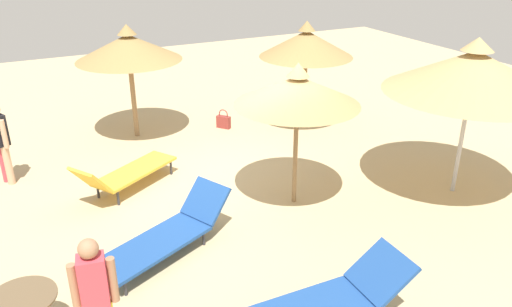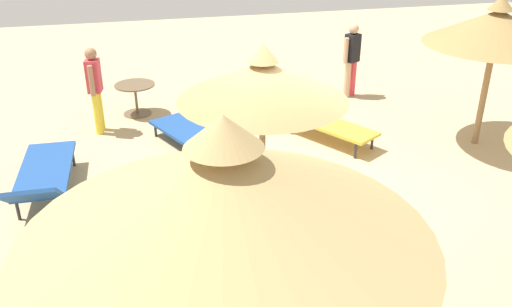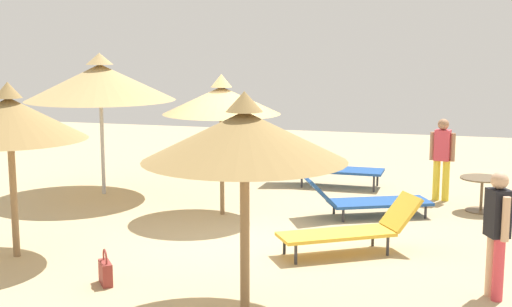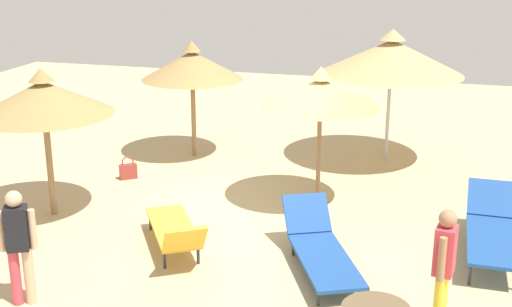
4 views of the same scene
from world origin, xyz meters
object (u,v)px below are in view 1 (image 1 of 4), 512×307
(handbag, at_px, (224,121))
(parasol_umbrella_far_left, at_px, (306,44))
(parasol_umbrella_far_right, at_px, (297,90))
(lounge_chair_center, at_px, (125,173))
(lounge_chair_near_left, at_px, (168,233))
(parasol_umbrella_back, at_px, (128,47))
(person_standing_front, at_px, (96,295))
(lounge_chair_near_right, at_px, (321,304))
(person_standing_back, at_px, (1,140))
(parasol_umbrella_edge, at_px, (473,71))

(handbag, bearing_deg, parasol_umbrella_far_left, -112.22)
(parasol_umbrella_far_right, relative_size, lounge_chair_center, 1.20)
(parasol_umbrella_far_right, xyz_separation_m, lounge_chair_near_left, (-0.47, 2.37, -1.67))
(parasol_umbrella_far_right, bearing_deg, handbag, -4.63)
(parasol_umbrella_back, height_order, person_standing_front, parasol_umbrella_back)
(parasol_umbrella_far_left, bearing_deg, lounge_chair_near_right, 150.18)
(parasol_umbrella_far_left, xyz_separation_m, lounge_chair_near_right, (-5.83, 3.34, -1.54))
(lounge_chair_near_right, relative_size, handbag, 5.06)
(parasol_umbrella_far_left, relative_size, lounge_chair_near_left, 1.08)
(parasol_umbrella_far_right, xyz_separation_m, person_standing_front, (-2.10, 3.61, -1.11))
(lounge_chair_center, height_order, person_standing_back, person_standing_back)
(parasol_umbrella_far_right, xyz_separation_m, lounge_chair_near_right, (-2.79, 1.30, -1.57))
(parasol_umbrella_far_left, bearing_deg, person_standing_back, 90.70)
(parasol_umbrella_back, xyz_separation_m, parasol_umbrella_edge, (-5.12, -4.37, 0.18))
(lounge_chair_near_right, bearing_deg, person_standing_back, 27.76)
(parasol_umbrella_edge, bearing_deg, parasol_umbrella_far_right, 71.14)
(lounge_chair_center, relative_size, handbag, 4.44)
(parasol_umbrella_far_right, xyz_separation_m, parasol_umbrella_edge, (-0.93, -2.74, 0.20))
(lounge_chair_near_left, distance_m, handbag, 4.99)
(parasol_umbrella_back, distance_m, parasol_umbrella_far_right, 4.49)
(person_standing_back, height_order, handbag, person_standing_back)
(parasol_umbrella_edge, distance_m, person_standing_back, 8.17)
(parasol_umbrella_far_left, xyz_separation_m, parasol_umbrella_edge, (-3.97, -0.70, 0.23))
(parasol_umbrella_edge, height_order, lounge_chair_near_left, parasol_umbrella_edge)
(lounge_chair_center, bearing_deg, parasol_umbrella_far_left, -72.92)
(parasol_umbrella_edge, bearing_deg, parasol_umbrella_far_left, 9.96)
(parasol_umbrella_edge, distance_m, lounge_chair_near_right, 4.78)
(person_standing_front, bearing_deg, parasol_umbrella_back, -17.54)
(parasol_umbrella_far_left, bearing_deg, parasol_umbrella_edge, -170.04)
(parasol_umbrella_far_left, height_order, lounge_chair_near_left, parasol_umbrella_far_left)
(lounge_chair_near_right, bearing_deg, parasol_umbrella_far_left, -29.82)
(person_standing_front, relative_size, handbag, 3.38)
(lounge_chair_center, xyz_separation_m, handbag, (2.10, -2.79, -0.20))
(parasol_umbrella_far_right, height_order, lounge_chair_near_right, parasol_umbrella_far_right)
(lounge_chair_near_left, xyz_separation_m, person_standing_front, (-1.63, 1.24, 0.56))
(lounge_chair_near_left, height_order, handbag, lounge_chair_near_left)
(parasol_umbrella_edge, xyz_separation_m, lounge_chair_near_left, (0.47, 5.11, -1.87))
(parasol_umbrella_back, xyz_separation_m, person_standing_back, (-1.22, 2.70, -1.14))
(parasol_umbrella_far_left, relative_size, parasol_umbrella_edge, 0.85)
(parasol_umbrella_far_right, relative_size, person_standing_front, 1.57)
(lounge_chair_center, bearing_deg, parasol_umbrella_edge, -116.31)
(parasol_umbrella_edge, bearing_deg, parasol_umbrella_back, 40.49)
(parasol_umbrella_back, bearing_deg, lounge_chair_near_left, 170.91)
(parasol_umbrella_back, distance_m, person_standing_front, 6.68)
(person_standing_back, bearing_deg, parasol_umbrella_far_right, -124.35)
(lounge_chair_near_right, bearing_deg, lounge_chair_center, 14.92)
(parasol_umbrella_far_left, bearing_deg, lounge_chair_center, 107.08)
(parasol_umbrella_edge, bearing_deg, person_standing_back, 61.15)
(person_standing_front, bearing_deg, parasol_umbrella_far_right, -59.89)
(lounge_chair_near_left, relative_size, person_standing_front, 1.46)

